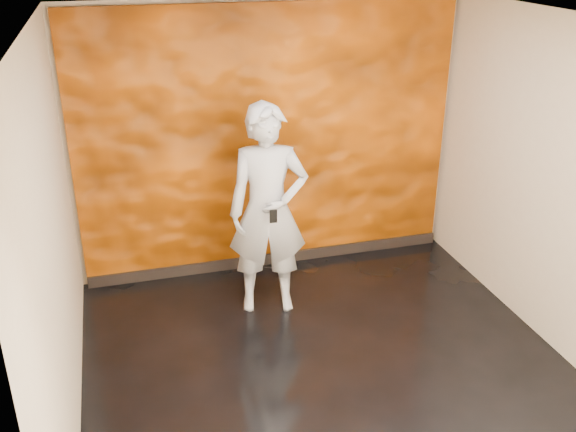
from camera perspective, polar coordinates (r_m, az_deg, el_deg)
The scene contains 5 objects.
room at distance 4.83m, azimuth 4.06°, elevation -0.02°, with size 4.02×4.02×2.81m.
feature_wall at distance 6.59m, azimuth -1.66°, elevation 6.55°, with size 3.90×0.06×2.75m, color #E16004.
baseboard at distance 7.07m, azimuth -1.45°, elevation -3.80°, with size 3.90×0.04×0.12m, color black.
man at distance 5.89m, azimuth -1.77°, elevation 0.46°, with size 0.73×0.48×2.01m, color #A1A4B0.
phone at distance 5.61m, azimuth -1.31°, elevation -0.02°, with size 0.07×0.01×0.12m, color black.
Camera 1 is at (-1.52, -4.14, 3.37)m, focal length 40.00 mm.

